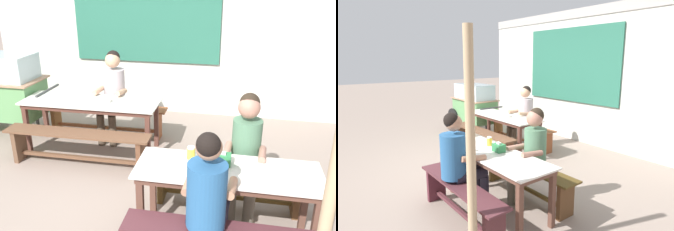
{
  "view_description": "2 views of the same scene",
  "coord_description": "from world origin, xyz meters",
  "views": [
    {
      "loc": [
        1.38,
        -3.29,
        2.29
      ],
      "look_at": [
        0.63,
        0.18,
        0.93
      ],
      "focal_mm": 38.2,
      "sensor_mm": 36.0,
      "label": 1
    },
    {
      "loc": [
        4.06,
        -2.39,
        1.88
      ],
      "look_at": [
        0.19,
        0.51,
        0.92
      ],
      "focal_mm": 30.18,
      "sensor_mm": 36.0,
      "label": 2
    }
  ],
  "objects": [
    {
      "name": "ground_plane",
      "position": [
        0.0,
        0.0,
        0.0
      ],
      "size": [
        40.0,
        40.0,
        0.0
      ],
      "primitive_type": "plane",
      "color": "gray"
    },
    {
      "name": "backdrop_wall",
      "position": [
        -0.02,
        2.83,
        1.56
      ],
      "size": [
        6.36,
        0.23,
        2.97
      ],
      "color": "silver",
      "rests_on": "ground_plane"
    },
    {
      "name": "dining_table_far",
      "position": [
        -0.64,
        1.03,
        0.65
      ],
      "size": [
        1.9,
        0.66,
        0.72
      ],
      "color": "silver",
      "rests_on": "ground_plane"
    },
    {
      "name": "dining_table_near",
      "position": [
        1.31,
        -0.48,
        0.64
      ],
      "size": [
        1.64,
        0.63,
        0.72
      ],
      "color": "silver",
      "rests_on": "ground_plane"
    },
    {
      "name": "bench_far_back",
      "position": [
        -0.65,
        1.55,
        0.32
      ],
      "size": [
        1.92,
        0.31,
        0.47
      ],
      "color": "brown",
      "rests_on": "ground_plane"
    },
    {
      "name": "bench_far_front",
      "position": [
        -0.64,
        0.52,
        0.32
      ],
      "size": [
        1.92,
        0.32,
        0.47
      ],
      "color": "brown",
      "rests_on": "ground_plane"
    },
    {
      "name": "bench_near_back",
      "position": [
        1.3,
        0.03,
        0.31
      ],
      "size": [
        1.65,
        0.33,
        0.47
      ],
      "color": "#523D19",
      "rests_on": "ground_plane"
    },
    {
      "name": "bench_near_front",
      "position": [
        1.31,
        -1.0,
        0.31
      ],
      "size": [
        1.6,
        0.31,
        0.47
      ],
      "color": "#52292E",
      "rests_on": "ground_plane"
    },
    {
      "name": "food_cart",
      "position": [
        -2.28,
        1.31,
        0.73
      ],
      "size": [
        1.69,
        0.74,
        1.25
      ],
      "color": "#60995D",
      "rests_on": "ground_plane"
    },
    {
      "name": "person_center_facing",
      "position": [
        -0.49,
        1.47,
        0.76
      ],
      "size": [
        0.43,
        0.59,
        1.33
      ],
      "color": "#473A2C",
      "rests_on": "ground_plane"
    },
    {
      "name": "person_near_front",
      "position": [
        1.18,
        -0.92,
        0.73
      ],
      "size": [
        0.43,
        0.57,
        1.29
      ],
      "color": "black",
      "rests_on": "ground_plane"
    },
    {
      "name": "person_right_near_table",
      "position": [
        1.46,
        -0.04,
        0.74
      ],
      "size": [
        0.42,
        0.52,
        1.28
      ],
      "color": "#6B6251",
      "rests_on": "ground_plane"
    },
    {
      "name": "tissue_box",
      "position": [
        1.25,
        -0.4,
        0.78
      ],
      "size": [
        0.16,
        0.11,
        0.12
      ],
      "color": "#2F7F46",
      "rests_on": "dining_table_near"
    },
    {
      "name": "condiment_jar",
      "position": [
        0.96,
        -0.35,
        0.78
      ],
      "size": [
        0.08,
        0.08,
        0.12
      ],
      "color": "yellow",
      "rests_on": "dining_table_near"
    },
    {
      "name": "soup_bowl",
      "position": [
        -0.41,
        1.01,
        0.75
      ],
      "size": [
        0.15,
        0.15,
        0.04
      ],
      "primitive_type": "cylinder",
      "color": "silver",
      "rests_on": "dining_table_far"
    },
    {
      "name": "wooden_support_post",
      "position": [
        1.97,
        -1.22,
        1.08
      ],
      "size": [
        0.09,
        0.09,
        2.17
      ],
      "primitive_type": "cylinder",
      "color": "tan",
      "rests_on": "ground_plane"
    }
  ]
}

